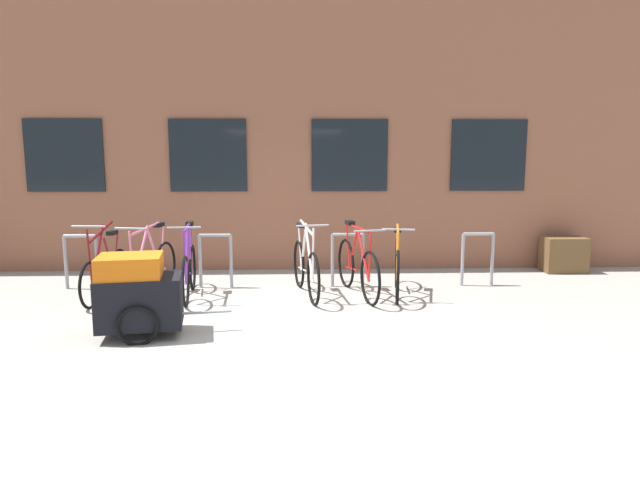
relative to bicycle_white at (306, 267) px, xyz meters
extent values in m
plane|color=#9E998E|center=(-0.43, -1.42, -0.40)|extent=(42.00, 42.00, 0.00)
cube|color=brown|center=(-0.43, 5.17, 2.23)|extent=(28.00, 6.78, 5.25)
cube|color=black|center=(-4.03, 1.76, 1.59)|extent=(1.30, 0.04, 1.22)
cube|color=black|center=(-1.63, 1.76, 1.59)|extent=(1.30, 0.04, 1.22)
cube|color=black|center=(0.77, 1.76, 1.59)|extent=(1.30, 0.04, 1.22)
cube|color=black|center=(3.17, 1.76, 1.59)|extent=(1.30, 0.04, 1.22)
cylinder|color=gray|center=(-3.59, 0.48, 0.00)|extent=(0.05, 0.05, 0.80)
cylinder|color=gray|center=(-3.13, 0.48, 0.00)|extent=(0.05, 0.05, 0.80)
cylinder|color=gray|center=(-3.36, 0.48, 0.40)|extent=(0.46, 0.05, 0.05)
cylinder|color=gray|center=(-1.59, 0.48, 0.00)|extent=(0.05, 0.05, 0.80)
cylinder|color=gray|center=(-1.13, 0.48, 0.00)|extent=(0.05, 0.05, 0.80)
cylinder|color=gray|center=(-1.36, 0.48, 0.40)|extent=(0.46, 0.05, 0.05)
cylinder|color=gray|center=(0.41, 0.48, 0.00)|extent=(0.05, 0.05, 0.80)
cylinder|color=gray|center=(0.87, 0.48, 0.00)|extent=(0.05, 0.05, 0.80)
cylinder|color=gray|center=(0.64, 0.48, 0.40)|extent=(0.46, 0.05, 0.05)
cylinder|color=gray|center=(2.41, 0.48, 0.00)|extent=(0.05, 0.05, 0.80)
cylinder|color=gray|center=(2.87, 0.48, 0.00)|extent=(0.05, 0.05, 0.80)
cylinder|color=gray|center=(2.64, 0.48, 0.40)|extent=(0.46, 0.05, 0.05)
torus|color=black|center=(-0.10, 0.52, -0.05)|extent=(0.18, 0.73, 0.73)
torus|color=black|center=(0.10, -0.52, -0.05)|extent=(0.18, 0.73, 0.73)
cylinder|color=silver|center=(0.04, -0.24, 0.27)|extent=(0.13, 0.51, 0.76)
cylinder|color=silver|center=(-0.03, 0.17, 0.22)|extent=(0.11, 0.38, 0.66)
cylinder|color=silver|center=(0.01, -0.07, 0.59)|extent=(0.19, 0.83, 0.13)
cylinder|color=silver|center=(-0.05, 0.26, -0.08)|extent=(0.12, 0.53, 0.08)
cylinder|color=silver|center=(-0.08, 0.43, 0.24)|extent=(0.06, 0.20, 0.60)
cylinder|color=silver|center=(0.09, -0.50, 0.29)|extent=(0.04, 0.08, 0.69)
cube|color=black|center=(-0.06, 0.34, 0.57)|extent=(0.14, 0.22, 0.06)
cylinder|color=gray|center=(0.09, -0.48, 0.67)|extent=(0.44, 0.11, 0.03)
torus|color=black|center=(-1.70, 0.43, -0.07)|extent=(0.10, 0.69, 0.69)
torus|color=black|center=(-1.61, -0.52, -0.07)|extent=(0.10, 0.69, 0.69)
cylinder|color=#722D99|center=(-1.63, -0.26, 0.25)|extent=(0.08, 0.46, 0.76)
cylinder|color=#722D99|center=(-1.67, 0.10, 0.23)|extent=(0.07, 0.33, 0.72)
cylinder|color=#722D99|center=(-1.65, -0.11, 0.60)|extent=(0.10, 0.72, 0.07)
cylinder|color=#722D99|center=(-1.67, 0.19, -0.10)|extent=(0.07, 0.48, 0.07)
cylinder|color=#722D99|center=(-1.69, 0.34, 0.25)|extent=(0.04, 0.20, 0.66)
cylinder|color=#722D99|center=(-1.61, -0.50, 0.27)|extent=(0.04, 0.08, 0.69)
cube|color=black|center=(-1.68, 0.25, 0.61)|extent=(0.12, 0.21, 0.06)
cylinder|color=gray|center=(-1.61, -0.47, 0.65)|extent=(0.44, 0.07, 0.03)
torus|color=black|center=(1.39, 0.47, -0.04)|extent=(0.16, 0.75, 0.75)
torus|color=black|center=(1.24, -0.49, -0.04)|extent=(0.16, 0.75, 0.75)
cylinder|color=orange|center=(1.28, -0.22, 0.24)|extent=(0.11, 0.47, 0.69)
cylinder|color=orange|center=(1.34, 0.14, 0.19)|extent=(0.09, 0.34, 0.58)
cylinder|color=orange|center=(1.31, -0.07, 0.52)|extent=(0.15, 0.75, 0.14)
cylinder|color=orange|center=(1.36, 0.23, -0.07)|extent=(0.10, 0.49, 0.08)
cylinder|color=orange|center=(1.38, 0.38, 0.21)|extent=(0.06, 0.20, 0.52)
cylinder|color=orange|center=(1.24, -0.47, 0.27)|extent=(0.04, 0.08, 0.62)
cube|color=black|center=(1.37, 0.30, 0.50)|extent=(0.13, 0.21, 0.06)
cylinder|color=gray|center=(1.25, -0.44, 0.60)|extent=(0.44, 0.10, 0.03)
torus|color=black|center=(-2.13, 0.54, -0.06)|extent=(0.16, 0.72, 0.72)
torus|color=black|center=(-2.32, -0.53, -0.06)|extent=(0.16, 0.72, 0.72)
cylinder|color=pink|center=(-2.26, -0.24, 0.25)|extent=(0.13, 0.52, 0.74)
cylinder|color=pink|center=(-2.19, 0.19, 0.22)|extent=(0.10, 0.40, 0.68)
cylinder|color=pink|center=(-2.23, -0.06, 0.58)|extent=(0.19, 0.86, 0.09)
cylinder|color=pink|center=(-2.17, 0.28, -0.09)|extent=(0.12, 0.54, 0.07)
cylinder|color=pink|center=(-2.14, 0.46, 0.25)|extent=(0.06, 0.20, 0.62)
cylinder|color=pink|center=(-2.31, -0.51, 0.27)|extent=(0.04, 0.08, 0.67)
cube|color=black|center=(-2.16, 0.37, 0.58)|extent=(0.13, 0.21, 0.06)
cylinder|color=gray|center=(-2.31, -0.48, 0.64)|extent=(0.44, 0.10, 0.03)
torus|color=black|center=(0.62, 0.51, -0.04)|extent=(0.20, 0.74, 0.75)
torus|color=black|center=(0.86, -0.56, -0.04)|extent=(0.20, 0.74, 0.75)
cylinder|color=red|center=(0.79, -0.26, 0.24)|extent=(0.15, 0.52, 0.69)
cylinder|color=red|center=(0.70, 0.16, 0.24)|extent=(0.12, 0.40, 0.69)
cylinder|color=red|center=(0.75, -0.08, 0.57)|extent=(0.22, 0.86, 0.04)
cylinder|color=red|center=(0.68, 0.25, -0.07)|extent=(0.14, 0.54, 0.08)
cylinder|color=red|center=(0.64, 0.43, 0.26)|extent=(0.07, 0.20, 0.62)
cylinder|color=red|center=(0.85, -0.53, 0.26)|extent=(0.04, 0.08, 0.61)
cube|color=black|center=(0.66, 0.34, 0.60)|extent=(0.14, 0.22, 0.06)
cylinder|color=gray|center=(0.85, -0.51, 0.60)|extent=(0.44, 0.12, 0.03)
torus|color=black|center=(-2.77, 0.38, -0.10)|extent=(0.09, 0.64, 0.64)
torus|color=black|center=(-2.85, -0.57, -0.10)|extent=(0.09, 0.64, 0.64)
cylinder|color=maroon|center=(-2.82, -0.31, 0.25)|extent=(0.07, 0.46, 0.81)
cylinder|color=maroon|center=(-2.79, 0.06, 0.16)|extent=(0.06, 0.33, 0.62)
cylinder|color=maroon|center=(-2.81, -0.16, 0.55)|extent=(0.09, 0.74, 0.22)
cylinder|color=maroon|center=(-2.79, 0.15, -0.12)|extent=(0.06, 0.48, 0.07)
cylinder|color=maroon|center=(-2.78, 0.29, 0.18)|extent=(0.04, 0.20, 0.57)
cylinder|color=maroon|center=(-2.84, -0.55, 0.27)|extent=(0.03, 0.08, 0.75)
cube|color=black|center=(-2.78, 0.20, 0.49)|extent=(0.12, 0.21, 0.06)
cylinder|color=gray|center=(-2.84, -0.52, 0.67)|extent=(0.44, 0.06, 0.03)
cube|color=black|center=(-1.86, -1.76, -0.01)|extent=(0.98, 0.73, 0.56)
cube|color=orange|center=(-1.95, -1.77, 0.39)|extent=(0.76, 0.67, 0.24)
torus|color=black|center=(-1.91, -1.43, -0.20)|extent=(0.45, 0.11, 0.44)
torus|color=black|center=(-1.81, -2.09, -0.20)|extent=(0.45, 0.11, 0.44)
cylinder|color=gray|center=(-1.14, -1.65, -0.18)|extent=(0.55, 0.12, 0.03)
cube|color=brown|center=(4.45, 1.43, -0.10)|extent=(0.70, 0.44, 0.60)
camera|label=1|loc=(-0.07, -7.84, 1.60)|focal=31.33mm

